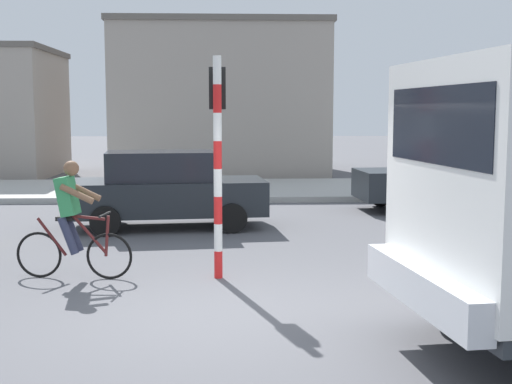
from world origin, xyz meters
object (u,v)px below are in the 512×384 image
car_red_near (166,189)px  traffic_light_pole (218,136)px  cyclist (72,220)px  car_white_mid (441,177)px

car_red_near → traffic_light_pole: bearing=-75.3°
cyclist → car_white_mid: bearing=41.5°
car_white_mid → cyclist: bearing=-138.5°
traffic_light_pole → car_red_near: size_ratio=0.77×
traffic_light_pole → car_white_mid: traffic_light_pole is taller
traffic_light_pole → cyclist: bearing=-179.4°
car_white_mid → car_red_near: bearing=-160.9°
car_red_near → car_white_mid: size_ratio=1.01×
traffic_light_pole → car_white_mid: (5.38, 6.60, -1.25)m
cyclist → traffic_light_pole: traffic_light_pole is taller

